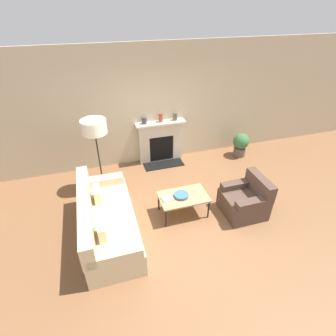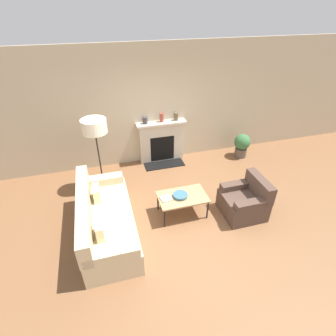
{
  "view_description": "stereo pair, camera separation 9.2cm",
  "coord_description": "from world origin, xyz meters",
  "px_view_note": "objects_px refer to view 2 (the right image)",
  "views": [
    {
      "loc": [
        -1.38,
        -3.55,
        3.66
      ],
      "look_at": [
        0.06,
        1.16,
        0.45
      ],
      "focal_mm": 28.0,
      "sensor_mm": 36.0,
      "label": 1
    },
    {
      "loc": [
        -1.29,
        -3.58,
        3.66
      ],
      "look_at": [
        0.06,
        1.16,
        0.45
      ],
      "focal_mm": 28.0,
      "sensor_mm": 36.0,
      "label": 2
    }
  ],
  "objects_px": {
    "book": "(166,199)",
    "floor_lamp": "(95,130)",
    "coffee_table": "(182,198)",
    "mantel_vase_left": "(145,120)",
    "mantel_vase_center_right": "(176,117)",
    "fireplace": "(161,142)",
    "mantel_vase_center_left": "(162,118)",
    "couch": "(104,220)",
    "armchair_near": "(245,201)",
    "bowl": "(180,195)",
    "potted_plant": "(242,144)"
  },
  "relations": [
    {
      "from": "book",
      "to": "floor_lamp",
      "type": "height_order",
      "value": "floor_lamp"
    },
    {
      "from": "coffee_table",
      "to": "mantel_vase_left",
      "type": "bearing_deg",
      "value": 96.8
    },
    {
      "from": "mantel_vase_left",
      "to": "mantel_vase_center_right",
      "type": "distance_m",
      "value": 0.79
    },
    {
      "from": "book",
      "to": "mantel_vase_left",
      "type": "distance_m",
      "value": 2.27
    },
    {
      "from": "fireplace",
      "to": "coffee_table",
      "type": "height_order",
      "value": "fireplace"
    },
    {
      "from": "floor_lamp",
      "to": "mantel_vase_center_left",
      "type": "xyz_separation_m",
      "value": [
        1.61,
        0.83,
        -0.23
      ]
    },
    {
      "from": "floor_lamp",
      "to": "mantel_vase_left",
      "type": "height_order",
      "value": "floor_lamp"
    },
    {
      "from": "couch",
      "to": "mantel_vase_center_left",
      "type": "xyz_separation_m",
      "value": [
        1.67,
        2.28,
        0.88
      ]
    },
    {
      "from": "floor_lamp",
      "to": "armchair_near",
      "type": "bearing_deg",
      "value": -31.77
    },
    {
      "from": "coffee_table",
      "to": "bowl",
      "type": "height_order",
      "value": "bowl"
    },
    {
      "from": "fireplace",
      "to": "mantel_vase_center_left",
      "type": "height_order",
      "value": "mantel_vase_center_left"
    },
    {
      "from": "armchair_near",
      "to": "mantel_vase_center_right",
      "type": "relative_size",
      "value": 4.19
    },
    {
      "from": "mantel_vase_center_right",
      "to": "potted_plant",
      "type": "distance_m",
      "value": 1.96
    },
    {
      "from": "armchair_near",
      "to": "mantel_vase_left",
      "type": "xyz_separation_m",
      "value": [
        -1.46,
        2.47,
        0.87
      ]
    },
    {
      "from": "bowl",
      "to": "potted_plant",
      "type": "height_order",
      "value": "potted_plant"
    },
    {
      "from": "bowl",
      "to": "mantel_vase_center_left",
      "type": "bearing_deg",
      "value": 84.63
    },
    {
      "from": "book",
      "to": "mantel_vase_center_left",
      "type": "xyz_separation_m",
      "value": [
        0.48,
        2.15,
        0.74
      ]
    },
    {
      "from": "fireplace",
      "to": "mantel_vase_center_left",
      "type": "distance_m",
      "value": 0.67
    },
    {
      "from": "fireplace",
      "to": "armchair_near",
      "type": "relative_size",
      "value": 1.58
    },
    {
      "from": "potted_plant",
      "to": "bowl",
      "type": "bearing_deg",
      "value": -143.01
    },
    {
      "from": "couch",
      "to": "bowl",
      "type": "height_order",
      "value": "couch"
    },
    {
      "from": "couch",
      "to": "mantel_vase_center_right",
      "type": "distance_m",
      "value": 3.18
    },
    {
      "from": "couch",
      "to": "floor_lamp",
      "type": "height_order",
      "value": "floor_lamp"
    },
    {
      "from": "mantel_vase_center_right",
      "to": "bowl",
      "type": "bearing_deg",
      "value": -104.91
    },
    {
      "from": "couch",
      "to": "bowl",
      "type": "bearing_deg",
      "value": -85.26
    },
    {
      "from": "book",
      "to": "potted_plant",
      "type": "xyz_separation_m",
      "value": [
        2.59,
        1.74,
        -0.1
      ]
    },
    {
      "from": "couch",
      "to": "fireplace",
      "type": "bearing_deg",
      "value": -36.09
    },
    {
      "from": "bowl",
      "to": "mantel_vase_center_left",
      "type": "xyz_separation_m",
      "value": [
        0.2,
        2.16,
        0.72
      ]
    },
    {
      "from": "coffee_table",
      "to": "bowl",
      "type": "xyz_separation_m",
      "value": [
        -0.05,
        0.0,
        0.07
      ]
    },
    {
      "from": "fireplace",
      "to": "couch",
      "type": "relative_size",
      "value": 0.59
    },
    {
      "from": "mantel_vase_left",
      "to": "couch",
      "type": "bearing_deg",
      "value": -118.8
    },
    {
      "from": "armchair_near",
      "to": "mantel_vase_center_right",
      "type": "height_order",
      "value": "mantel_vase_center_right"
    },
    {
      "from": "armchair_near",
      "to": "floor_lamp",
      "type": "bearing_deg",
      "value": -121.77
    },
    {
      "from": "coffee_table",
      "to": "mantel_vase_center_left",
      "type": "height_order",
      "value": "mantel_vase_center_left"
    },
    {
      "from": "fireplace",
      "to": "couch",
      "type": "distance_m",
      "value": 2.81
    },
    {
      "from": "floor_lamp",
      "to": "fireplace",
      "type": "bearing_deg",
      "value": 27.14
    },
    {
      "from": "couch",
      "to": "coffee_table",
      "type": "xyz_separation_m",
      "value": [
        1.51,
        0.12,
        0.09
      ]
    },
    {
      "from": "couch",
      "to": "mantel_vase_center_right",
      "type": "xyz_separation_m",
      "value": [
        2.04,
        2.28,
        0.86
      ]
    },
    {
      "from": "bowl",
      "to": "mantel_vase_left",
      "type": "relative_size",
      "value": 1.73
    },
    {
      "from": "potted_plant",
      "to": "floor_lamp",
      "type": "bearing_deg",
      "value": -173.7
    },
    {
      "from": "bowl",
      "to": "couch",
      "type": "bearing_deg",
      "value": -175.26
    },
    {
      "from": "fireplace",
      "to": "mantel_vase_center_right",
      "type": "height_order",
      "value": "mantel_vase_center_right"
    },
    {
      "from": "mantel_vase_center_right",
      "to": "fireplace",
      "type": "bearing_deg",
      "value": -177.81
    },
    {
      "from": "potted_plant",
      "to": "couch",
      "type": "bearing_deg",
      "value": -153.76
    },
    {
      "from": "fireplace",
      "to": "floor_lamp",
      "type": "height_order",
      "value": "floor_lamp"
    },
    {
      "from": "mantel_vase_center_left",
      "to": "book",
      "type": "bearing_deg",
      "value": -102.63
    },
    {
      "from": "coffee_table",
      "to": "mantel_vase_center_left",
      "type": "relative_size",
      "value": 4.31
    },
    {
      "from": "mantel_vase_center_left",
      "to": "fireplace",
      "type": "bearing_deg",
      "value": -138.06
    },
    {
      "from": "mantel_vase_center_left",
      "to": "floor_lamp",
      "type": "bearing_deg",
      "value": -152.68
    },
    {
      "from": "floor_lamp",
      "to": "mantel_vase_center_left",
      "type": "bearing_deg",
      "value": 27.32
    }
  ]
}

